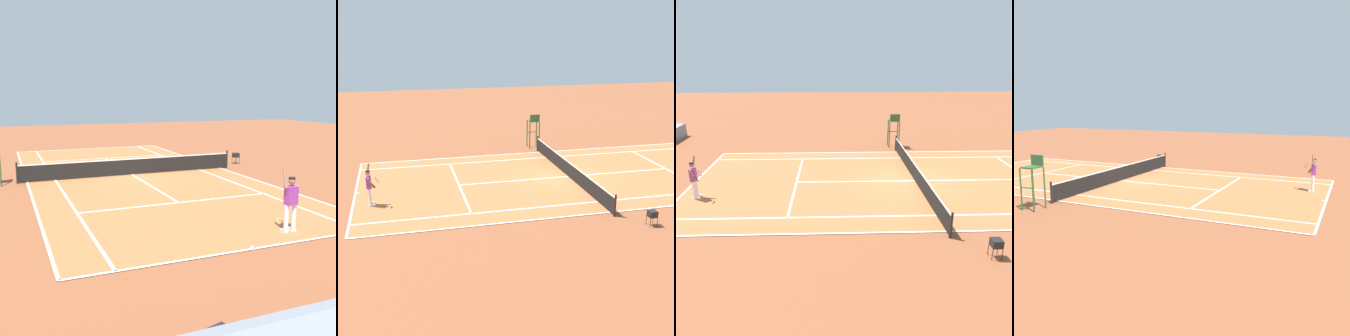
% 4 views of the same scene
% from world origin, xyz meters
% --- Properties ---
extents(ground_plane, '(80.00, 80.00, 0.00)m').
position_xyz_m(ground_plane, '(0.00, 0.00, 0.00)').
color(ground_plane, brown).
extents(court, '(11.08, 23.88, 0.03)m').
position_xyz_m(court, '(0.00, 0.00, 0.01)').
color(court, '#B76638').
rests_on(court, ground).
extents(net, '(11.98, 0.10, 1.07)m').
position_xyz_m(net, '(0.00, 0.00, 0.52)').
color(net, black).
rests_on(net, ground).
extents(tennis_player, '(0.76, 0.67, 2.08)m').
position_xyz_m(tennis_player, '(-1.88, 11.03, 0.99)').
color(tennis_player, white).
rests_on(tennis_player, ground).
extents(tennis_ball, '(0.07, 0.07, 0.07)m').
position_xyz_m(tennis_ball, '(-2.34, 9.81, 0.03)').
color(tennis_ball, '#D1E533').
rests_on(tennis_ball, ground).
extents(umpire_chair, '(0.77, 0.77, 2.44)m').
position_xyz_m(umpire_chair, '(6.98, 0.00, 1.56)').
color(umpire_chair, '#2D562D').
rests_on(umpire_chair, ground).
extents(ball_hopper, '(0.36, 0.36, 0.70)m').
position_xyz_m(ball_hopper, '(-7.26, -1.13, 0.57)').
color(ball_hopper, black).
rests_on(ball_hopper, ground).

